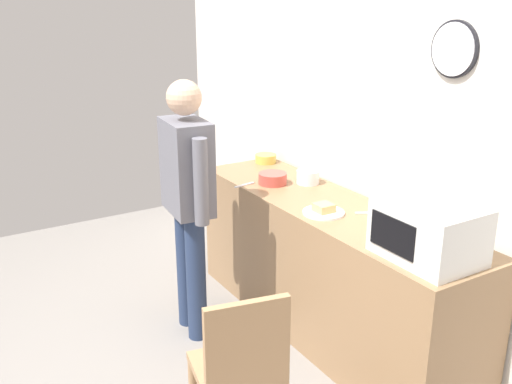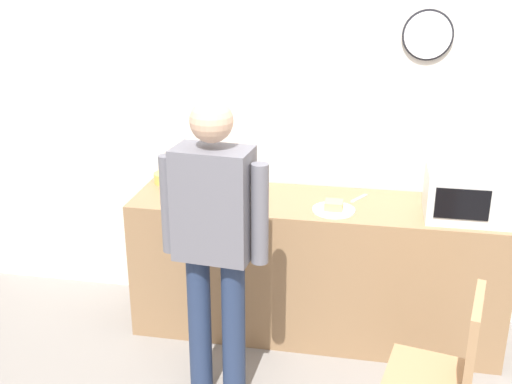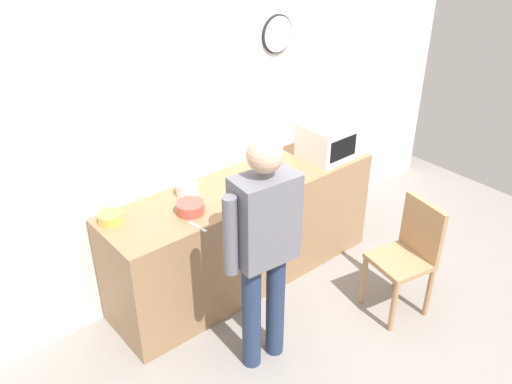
{
  "view_description": "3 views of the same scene",
  "coord_description": "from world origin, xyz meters",
  "px_view_note": "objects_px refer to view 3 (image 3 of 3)",
  "views": [
    {
      "loc": [
        2.65,
        -1.01,
        2.2
      ],
      "look_at": [
        -0.41,
        0.85,
        0.99
      ],
      "focal_mm": 40.48,
      "sensor_mm": 36.0,
      "label": 1
    },
    {
      "loc": [
        0.22,
        -2.51,
        2.37
      ],
      "look_at": [
        -0.42,
        0.85,
        1.11
      ],
      "focal_mm": 44.41,
      "sensor_mm": 36.0,
      "label": 2
    },
    {
      "loc": [
        -2.42,
        -1.68,
        3.0
      ],
      "look_at": [
        -0.28,
        0.86,
        1.08
      ],
      "focal_mm": 38.02,
      "sensor_mm": 36.0,
      "label": 3
    }
  ],
  "objects_px": {
    "spoon_utensil": "(260,169)",
    "wooden_chair": "(408,253)",
    "microwave": "(331,139)",
    "fork_utensil": "(198,227)",
    "salad_bowl": "(187,189)",
    "cereal_bowl": "(190,208)",
    "sandwich_plate": "(266,184)",
    "mixing_bowl": "(110,218)",
    "person_standing": "(264,241)"
  },
  "relations": [
    {
      "from": "salad_bowl",
      "to": "spoon_utensil",
      "type": "bearing_deg",
      "value": -3.06
    },
    {
      "from": "microwave",
      "to": "mixing_bowl",
      "type": "height_order",
      "value": "microwave"
    },
    {
      "from": "fork_utensil",
      "to": "person_standing",
      "type": "distance_m",
      "value": 0.55
    },
    {
      "from": "sandwich_plate",
      "to": "wooden_chair",
      "type": "relative_size",
      "value": 0.28
    },
    {
      "from": "microwave",
      "to": "person_standing",
      "type": "height_order",
      "value": "person_standing"
    },
    {
      "from": "sandwich_plate",
      "to": "fork_utensil",
      "type": "distance_m",
      "value": 0.75
    },
    {
      "from": "salad_bowl",
      "to": "mixing_bowl",
      "type": "distance_m",
      "value": 0.62
    },
    {
      "from": "sandwich_plate",
      "to": "fork_utensil",
      "type": "height_order",
      "value": "sandwich_plate"
    },
    {
      "from": "mixing_bowl",
      "to": "fork_utensil",
      "type": "relative_size",
      "value": 1.0
    },
    {
      "from": "fork_utensil",
      "to": "spoon_utensil",
      "type": "xyz_separation_m",
      "value": [
        0.89,
        0.38,
        0.0
      ]
    },
    {
      "from": "cereal_bowl",
      "to": "person_standing",
      "type": "distance_m",
      "value": 0.71
    },
    {
      "from": "sandwich_plate",
      "to": "mixing_bowl",
      "type": "xyz_separation_m",
      "value": [
        -1.17,
        0.31,
        0.01
      ]
    },
    {
      "from": "sandwich_plate",
      "to": "salad_bowl",
      "type": "relative_size",
      "value": 1.58
    },
    {
      "from": "person_standing",
      "to": "mixing_bowl",
      "type": "bearing_deg",
      "value": 121.35
    },
    {
      "from": "spoon_utensil",
      "to": "person_standing",
      "type": "distance_m",
      "value": 1.15
    },
    {
      "from": "microwave",
      "to": "salad_bowl",
      "type": "height_order",
      "value": "microwave"
    },
    {
      "from": "spoon_utensil",
      "to": "wooden_chair",
      "type": "height_order",
      "value": "wooden_chair"
    },
    {
      "from": "wooden_chair",
      "to": "mixing_bowl",
      "type": "bearing_deg",
      "value": 144.73
    },
    {
      "from": "person_standing",
      "to": "salad_bowl",
      "type": "bearing_deg",
      "value": 87.94
    },
    {
      "from": "cereal_bowl",
      "to": "wooden_chair",
      "type": "distance_m",
      "value": 1.7
    },
    {
      "from": "salad_bowl",
      "to": "spoon_utensil",
      "type": "relative_size",
      "value": 0.96
    },
    {
      "from": "person_standing",
      "to": "wooden_chair",
      "type": "distance_m",
      "value": 1.33
    },
    {
      "from": "salad_bowl",
      "to": "wooden_chair",
      "type": "xyz_separation_m",
      "value": [
        1.17,
        -1.23,
        -0.45
      ]
    },
    {
      "from": "microwave",
      "to": "fork_utensil",
      "type": "bearing_deg",
      "value": -172.78
    },
    {
      "from": "sandwich_plate",
      "to": "mixing_bowl",
      "type": "height_order",
      "value": "mixing_bowl"
    },
    {
      "from": "mixing_bowl",
      "to": "fork_utensil",
      "type": "height_order",
      "value": "mixing_bowl"
    },
    {
      "from": "cereal_bowl",
      "to": "fork_utensil",
      "type": "bearing_deg",
      "value": -110.44
    },
    {
      "from": "mixing_bowl",
      "to": "cereal_bowl",
      "type": "bearing_deg",
      "value": -27.09
    },
    {
      "from": "salad_bowl",
      "to": "wooden_chair",
      "type": "bearing_deg",
      "value": -46.54
    },
    {
      "from": "cereal_bowl",
      "to": "mixing_bowl",
      "type": "distance_m",
      "value": 0.56
    },
    {
      "from": "cereal_bowl",
      "to": "spoon_utensil",
      "type": "bearing_deg",
      "value": 12.83
    },
    {
      "from": "cereal_bowl",
      "to": "mixing_bowl",
      "type": "relative_size",
      "value": 1.21
    },
    {
      "from": "microwave",
      "to": "cereal_bowl",
      "type": "relative_size",
      "value": 2.45
    },
    {
      "from": "sandwich_plate",
      "to": "salad_bowl",
      "type": "bearing_deg",
      "value": 152.99
    },
    {
      "from": "spoon_utensil",
      "to": "wooden_chair",
      "type": "distance_m",
      "value": 1.35
    },
    {
      "from": "fork_utensil",
      "to": "salad_bowl",
      "type": "bearing_deg",
      "value": 64.98
    },
    {
      "from": "sandwich_plate",
      "to": "spoon_utensil",
      "type": "relative_size",
      "value": 1.53
    },
    {
      "from": "mixing_bowl",
      "to": "spoon_utensil",
      "type": "height_order",
      "value": "mixing_bowl"
    },
    {
      "from": "spoon_utensil",
      "to": "cereal_bowl",
      "type": "bearing_deg",
      "value": -167.17
    },
    {
      "from": "microwave",
      "to": "salad_bowl",
      "type": "distance_m",
      "value": 1.36
    },
    {
      "from": "cereal_bowl",
      "to": "spoon_utensil",
      "type": "height_order",
      "value": "cereal_bowl"
    },
    {
      "from": "spoon_utensil",
      "to": "wooden_chair",
      "type": "relative_size",
      "value": 0.18
    },
    {
      "from": "cereal_bowl",
      "to": "microwave",
      "type": "bearing_deg",
      "value": 0.05
    },
    {
      "from": "cereal_bowl",
      "to": "mixing_bowl",
      "type": "xyz_separation_m",
      "value": [
        -0.5,
        0.25,
        -0.01
      ]
    },
    {
      "from": "microwave",
      "to": "fork_utensil",
      "type": "height_order",
      "value": "microwave"
    },
    {
      "from": "wooden_chair",
      "to": "person_standing",
      "type": "bearing_deg",
      "value": 165.87
    },
    {
      "from": "cereal_bowl",
      "to": "fork_utensil",
      "type": "height_order",
      "value": "cereal_bowl"
    },
    {
      "from": "person_standing",
      "to": "microwave",
      "type": "bearing_deg",
      "value": 27.39
    },
    {
      "from": "spoon_utensil",
      "to": "person_standing",
      "type": "xyz_separation_m",
      "value": [
        -0.73,
        -0.89,
        0.09
      ]
    },
    {
      "from": "cereal_bowl",
      "to": "spoon_utensil",
      "type": "distance_m",
      "value": 0.84
    }
  ]
}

